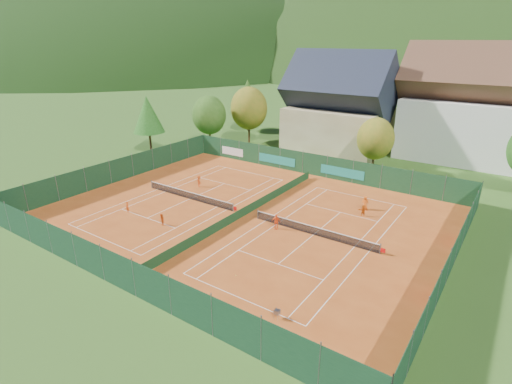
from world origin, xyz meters
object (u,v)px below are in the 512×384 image
object	(u,v)px
hotel_block_a	(476,112)
player_left_near	(127,207)
player_right_far_b	(363,211)
player_left_mid	(162,220)
player_right_near	(276,222)
chalet	(339,110)
ball_hopper	(277,312)
player_right_far_a	(365,203)
player_left_far	(199,181)

from	to	relation	value
hotel_block_a	player_left_near	bearing A→B (deg)	-122.24
player_right_far_b	player_left_mid	bearing A→B (deg)	14.53
player_left_mid	player_right_near	world-z (taller)	player_right_near
hotel_block_a	chalet	bearing A→B (deg)	-162.47
ball_hopper	player_left_mid	xyz separation A→B (m)	(-16.97, 5.61, 0.06)
player_left_near	player_left_mid	size ratio (longest dim) A/B	1.01
chalet	player_left_mid	distance (m)	37.27
hotel_block_a	player_right_near	size ratio (longest dim) A/B	13.90
player_right_far_a	player_right_far_b	world-z (taller)	player_right_far_a
hotel_block_a	player_right_near	xyz separation A→B (m)	(-11.61, -36.92, -6.61)
chalet	player_right_near	world-z (taller)	chalet
player_left_mid	player_right_far_a	size ratio (longest dim) A/B	0.80
player_left_near	player_right_far_a	distance (m)	25.67
chalet	player_right_far_a	size ratio (longest dim) A/B	10.48
player_left_near	player_left_far	bearing A→B (deg)	89.77
hotel_block_a	player_left_near	size ratio (longest dim) A/B	17.38
player_right_near	chalet	bearing A→B (deg)	88.25
chalet	player_left_far	size ratio (longest dim) A/B	11.23
ball_hopper	player_right_near	world-z (taller)	player_right_near
player_right_near	player_right_far_a	xyz separation A→B (m)	(5.46, 9.56, -0.00)
hotel_block_a	player_left_mid	bearing A→B (deg)	-116.66
player_right_near	player_right_far_b	bearing A→B (deg)	37.61
player_left_near	player_left_mid	distance (m)	5.41
chalet	player_right_near	distance (m)	32.32
player_left_mid	player_left_near	bearing A→B (deg)	-153.77
player_left_near	player_left_mid	xyz separation A→B (m)	(5.41, -0.14, -0.00)
player_right_far_b	player_left_near	bearing A→B (deg)	6.18
player_left_near	player_right_far_a	size ratio (longest dim) A/B	0.80
player_left_mid	ball_hopper	bearing A→B (deg)	9.44
player_right_far_b	player_right_near	bearing A→B (deg)	26.55
player_left_far	player_right_far_a	bearing A→B (deg)	-144.06
player_left_near	player_left_far	xyz separation A→B (m)	(0.94, 10.35, 0.10)
chalet	ball_hopper	distance (m)	45.15
ball_hopper	player_right_far_a	distance (m)	21.02
player_left_near	player_right_far_a	world-z (taller)	player_right_far_a
player_left_near	player_right_far_b	world-z (taller)	player_left_near
ball_hopper	player_right_far_b	xyz separation A→B (m)	(-1.23, 19.18, 0.06)
player_right_far_a	ball_hopper	bearing A→B (deg)	69.88
hotel_block_a	player_left_near	xyz separation A→B (m)	(-26.84, -42.56, -6.76)
player_left_near	player_left_mid	bearing A→B (deg)	3.43
player_right_far_a	player_right_far_b	bearing A→B (deg)	79.81
ball_hopper	player_left_near	distance (m)	23.11
player_left_far	player_right_near	world-z (taller)	player_right_near
player_left_far	player_right_near	size ratio (longest dim) A/B	0.93
player_left_far	player_right_far_a	distance (m)	20.34
chalet	player_left_mid	xyz separation A→B (m)	(-2.44, -36.70, -6.01)
player_left_far	player_right_far_b	size ratio (longest dim) A/B	1.17
player_left_near	player_right_far_b	size ratio (longest dim) A/B	1.01
hotel_block_a	player_right_far_a	distance (m)	28.81
hotel_block_a	ball_hopper	world-z (taller)	hotel_block_a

